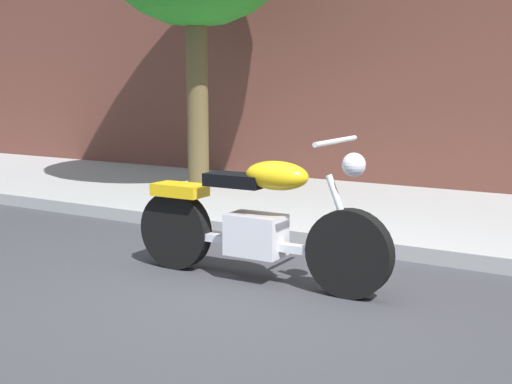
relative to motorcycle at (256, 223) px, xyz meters
The scene contains 3 objects.
ground_plane 0.62m from the motorcycle, 70.24° to the right, with size 60.00×60.00×0.00m, color #38383D.
sidewalk 2.89m from the motorcycle, 87.26° to the left, with size 21.51×3.34×0.14m, color #9E9E9E.
motorcycle is the anchor object (origin of this frame).
Camera 1 is at (2.51, -3.97, 1.53)m, focal length 47.16 mm.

